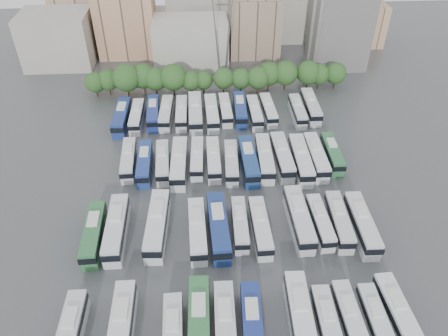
{
  "coord_description": "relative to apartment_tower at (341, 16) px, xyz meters",
  "views": [
    {
      "loc": [
        -3.67,
        -55.12,
        52.81
      ],
      "look_at": [
        0.01,
        7.87,
        3.0
      ],
      "focal_mm": 35.0,
      "sensor_mm": 36.0,
      "label": 1
    }
  ],
  "objects": [
    {
      "name": "bus_r2_s11",
      "position": [
        -18.96,
        -47.12,
        -10.96
      ],
      "size": [
        3.03,
        13.29,
        4.16
      ],
      "rotation": [
        0.0,
        0.0,
        -0.01
      ],
      "color": "silver",
      "rests_on": "ground"
    },
    {
      "name": "ground",
      "position": [
        -34.0,
        -58.0,
        -13.0
      ],
      "size": [
        220.0,
        220.0,
        0.0
      ],
      "primitive_type": "plane",
      "color": "#424447",
      "rests_on": "ground"
    },
    {
      "name": "bus_r2_s8",
      "position": [
        -29.06,
        -46.81,
        -11.01
      ],
      "size": [
        3.18,
        13.02,
        4.06
      ],
      "rotation": [
        0.0,
        0.0,
        0.03
      ],
      "color": "navy",
      "rests_on": "ground"
    },
    {
      "name": "bus_r0_s10",
      "position": [
        -22.45,
        -82.55,
        -11.24
      ],
      "size": [
        2.67,
        11.49,
        3.59
      ],
      "rotation": [
        0.0,
        0.0,
        -0.02
      ],
      "color": "silver",
      "rests_on": "ground"
    },
    {
      "name": "bus_r2_s13",
      "position": [
        -12.29,
        -45.1,
        -11.26
      ],
      "size": [
        2.61,
        11.31,
        3.54
      ],
      "rotation": [
        0.0,
        0.0,
        -0.01
      ],
      "color": "#307042",
      "rests_on": "ground"
    },
    {
      "name": "bus_r2_s4",
      "position": [
        -42.4,
        -46.74,
        -10.97
      ],
      "size": [
        3.19,
        13.24,
        4.13
      ],
      "rotation": [
        0.0,
        0.0,
        -0.02
      ],
      "color": "white",
      "rests_on": "ground"
    },
    {
      "name": "bus_r0_s5",
      "position": [
        -39.03,
        -81.16,
        -10.99
      ],
      "size": [
        3.02,
        13.07,
        4.09
      ],
      "rotation": [
        0.0,
        0.0,
        -0.01
      ],
      "color": "#31723F",
      "rests_on": "ground"
    },
    {
      "name": "bus_r2_s6",
      "position": [
        -35.78,
        -45.71,
        -11.2
      ],
      "size": [
        2.6,
        11.68,
        3.66
      ],
      "rotation": [
        0.0,
        0.0,
        0.0
      ],
      "color": "white",
      "rests_on": "ground"
    },
    {
      "name": "bus_r1_s11",
      "position": [
        -19.02,
        -63.6,
        -11.31
      ],
      "size": [
        2.77,
        11.07,
        3.45
      ],
      "rotation": [
        0.0,
        0.0,
        0.03
      ],
      "color": "silver",
      "rests_on": "ground"
    },
    {
      "name": "bus_r3_s1",
      "position": [
        -52.21,
        -28.87,
        -11.24
      ],
      "size": [
        2.63,
        11.44,
        3.58
      ],
      "rotation": [
        0.0,
        0.0,
        -0.01
      ],
      "color": "silver",
      "rests_on": "ground"
    },
    {
      "name": "bus_r0_s7",
      "position": [
        -32.2,
        -81.83,
        -11.15
      ],
      "size": [
        3.12,
        12.11,
        3.77
      ],
      "rotation": [
        0.0,
        0.0,
        -0.04
      ],
      "color": "navy",
      "rests_on": "ground"
    },
    {
      "name": "bus_r3_s4",
      "position": [
        -42.28,
        -27.95,
        -11.23
      ],
      "size": [
        2.53,
        11.48,
        3.6
      ],
      "rotation": [
        0.0,
        0.0,
        -0.0
      ],
      "color": "silver",
      "rests_on": "ground"
    },
    {
      "name": "bus_r1_s1",
      "position": [
        -52.01,
        -63.55,
        -10.95
      ],
      "size": [
        3.0,
        13.3,
        4.17
      ],
      "rotation": [
        0.0,
        0.0,
        0.01
      ],
      "color": "silver",
      "rests_on": "ground"
    },
    {
      "name": "bus_r3_s12",
      "position": [
        -15.98,
        -28.56,
        -11.27
      ],
      "size": [
        2.46,
        11.26,
        3.53
      ],
      "rotation": [
        0.0,
        0.0,
        0.0
      ],
      "color": "silver",
      "rests_on": "ground"
    },
    {
      "name": "bus_r2_s2",
      "position": [
        -49.03,
        -46.2,
        -11.2
      ],
      "size": [
        2.82,
        11.76,
        3.67
      ],
      "rotation": [
        0.0,
        0.0,
        0.02
      ],
      "color": "navy",
      "rests_on": "ground"
    },
    {
      "name": "bus_r1_s5",
      "position": [
        -39.08,
        -64.48,
        -11.1
      ],
      "size": [
        3.1,
        12.4,
        3.86
      ],
      "rotation": [
        0.0,
        0.0,
        0.03
      ],
      "color": "white",
      "rests_on": "ground"
    },
    {
      "name": "bus_r3_s8",
      "position": [
        -29.01,
        -27.31,
        -11.14
      ],
      "size": [
        2.88,
        12.14,
        3.79
      ],
      "rotation": [
        0.0,
        0.0,
        -0.02
      ],
      "color": "navy",
      "rests_on": "ground"
    },
    {
      "name": "bus_r3_s0",
      "position": [
        -55.48,
        -29.22,
        -11.05
      ],
      "size": [
        3.01,
        12.7,
        3.97
      ],
      "rotation": [
        0.0,
        0.0,
        -0.02
      ],
      "color": "navy",
      "rests_on": "ground"
    },
    {
      "name": "bus_r1_s7",
      "position": [
        -32.18,
        -63.32,
        -11.34
      ],
      "size": [
        2.49,
        10.84,
        3.39
      ],
      "rotation": [
        0.0,
        0.0,
        -0.01
      ],
      "color": "silver",
      "rests_on": "ground"
    },
    {
      "name": "bus_r3_s5",
      "position": [
        -39.16,
        -28.52,
        -10.9
      ],
      "size": [
        3.14,
        13.67,
        4.28
      ],
      "rotation": [
        0.0,
        0.0,
        0.01
      ],
      "color": "silver",
      "rests_on": "ground"
    },
    {
      "name": "bus_r3_s3",
      "position": [
        -45.75,
        -27.85,
        -11.21
      ],
      "size": [
        3.02,
        11.73,
        3.65
      ],
      "rotation": [
        0.0,
        0.0,
        -0.04
      ],
      "color": "silver",
      "rests_on": "ground"
    },
    {
      "name": "bus_r2_s3",
      "position": [
        -45.58,
        -46.01,
        -11.24
      ],
      "size": [
        3.06,
        11.51,
        3.58
      ],
      "rotation": [
        0.0,
        0.0,
        0.05
      ],
      "color": "silver",
      "rests_on": "ground"
    },
    {
      "name": "bus_r0_s13",
      "position": [
        -12.77,
        -81.47,
        -11.14
      ],
      "size": [
        3.23,
        12.16,
        3.78
      ],
      "rotation": [
        0.0,
        0.0,
        0.05
      ],
      "color": "white",
      "rests_on": "ground"
    },
    {
      "name": "bus_r0_s9",
      "position": [
        -25.77,
        -81.13,
        -11.0
      ],
      "size": [
        3.29,
        13.1,
        4.08
      ],
      "rotation": [
        0.0,
        0.0,
        -0.04
      ],
      "color": "silver",
      "rests_on": "ground"
    },
    {
      "name": "bus_r3_s10",
      "position": [
        -22.57,
        -27.71,
        -11.27
      ],
      "size": [
        2.95,
        11.33,
        3.52
      ],
      "rotation": [
        0.0,
        0.0,
        0.04
      ],
      "color": "silver",
      "rests_on": "ground"
    },
    {
      "name": "bus_r1_s10",
      "position": [
        -22.43,
        -62.95,
        -10.97
      ],
      "size": [
        3.17,
        13.26,
        4.14
      ],
      "rotation": [
        0.0,
        0.0,
        0.02
      ],
      "color": "silver",
      "rests_on": "ground"
    },
    {
      "name": "bus_r1_s8",
      "position": [
        -28.95,
        -64.32,
        -11.18
      ],
      "size": [
        2.83,
        11.86,
        3.71
      ],
      "rotation": [
        0.0,
        0.0,
        0.02
      ],
      "color": "silver",
      "rests_on": "ground"
    },
    {
      "name": "bus_r2_s9",
      "position": [
        -25.86,
        -46.09,
        -11.05
      ],
      "size": [
        3.11,
        12.74,
        3.98
      ],
      "rotation": [
        0.0,
        0.0,
        -0.03
      ],
      "color": "silver",
      "rests_on": "ground"
    },
    {
      "name": "bus_r3_s9",
      "position": [
        -25.84,
        -28.7,
        -11.24
      ],
      "size": [
        2.77,
        11.49,
        3.59
      ],
      "rotation": [
        0.0,
        0.0,
        0.02
      ],
      "color": "silver",
      "rests_on": "ground"
    },
    {
      "name": "bus_r3_s2",
      "position": [
        -48.67,
        -27.58,
        -11.18
      ],
      "size": [
        3.11,
        11.89,
        3.7
      ],
      "rotation": [
        0.0,
        0.0,
        0.05
      ],
      "color": "navy",
      "rests_on": "ground"
    },
    {
      "name": "bus_r3_s7",
      "position": [
        -32.33,
        -27.04,
        -11.29
      ],
      "size": [
        2.76,
        11.2,
        3.49
      ],
      "rotation": [
        0.0,
        0.0,
        0.03
      ],
      "color": "silver",
      "rests_on": "ground"
    },
    {
      "name": "bus_r2_s10",
      "position": [
        -22.39,
        -45.82,
        -11.02
      ],
      "size": [
        3.19,
        12.91,
        4.03
      ],
      "rotation": [
        0.0,
        0.0,
        0.03
      ],
      "color": "silver",
      "rests_on": "ground"
    },
    {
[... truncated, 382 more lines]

